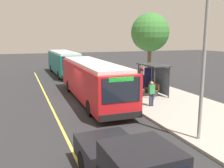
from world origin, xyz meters
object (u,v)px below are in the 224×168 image
waiting_bench (152,89)px  route_sign_post (142,80)px  transit_bus_second (64,62)px  transit_bus_main (92,79)px  pedestrian_commuter (152,92)px

waiting_bench → route_sign_post: size_ratio=0.57×
transit_bus_second → route_sign_post: size_ratio=3.93×
transit_bus_main → route_sign_post: size_ratio=4.30×
transit_bus_main → route_sign_post: same height
transit_bus_second → route_sign_post: (17.53, 2.17, 0.34)m
transit_bus_main → route_sign_post: 4.25m
transit_bus_main → transit_bus_second: size_ratio=1.09×
transit_bus_second → pedestrian_commuter: bearing=9.2°
transit_bus_main → waiting_bench: bearing=83.8°
pedestrian_commuter → waiting_bench: bearing=149.6°
transit_bus_second → pedestrian_commuter: transit_bus_second is taller
transit_bus_second → waiting_bench: bearing=17.5°
transit_bus_second → waiting_bench: transit_bus_second is taller
transit_bus_second → pedestrian_commuter: size_ratio=6.51×
route_sign_post → pedestrian_commuter: size_ratio=1.66×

